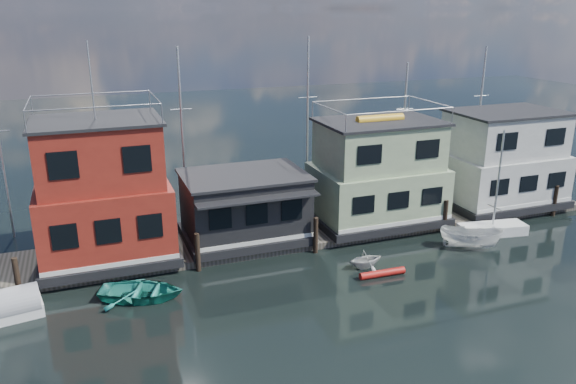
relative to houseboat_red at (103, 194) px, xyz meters
name	(u,v)px	position (x,y,z in m)	size (l,w,h in m)	color
ground	(334,345)	(8.50, -12.00, -4.10)	(160.00, 160.00, 0.00)	black
dock	(253,239)	(8.50, 0.00, -3.90)	(48.00, 5.00, 0.40)	#595147
houseboat_red	(103,194)	(0.00, 0.00, 0.00)	(7.40, 5.90, 11.86)	black
houseboat_dark	(245,206)	(8.00, -0.02, -1.69)	(7.40, 6.10, 4.06)	black
houseboat_green	(377,174)	(17.00, 0.00, -0.55)	(8.40, 5.90, 7.03)	black
houseboat_white	(502,160)	(27.00, 0.00, -0.57)	(8.40, 5.90, 6.66)	black
pilings	(262,243)	(8.17, -2.80, -3.00)	(42.28, 0.28, 2.20)	#2D2116
background_masts	(291,130)	(13.26, 6.00, 1.45)	(36.40, 0.16, 12.00)	silver
dinghy_white	(366,259)	(13.31, -5.67, -3.57)	(1.75, 2.03, 1.07)	silver
dinghy_teal	(141,291)	(1.20, -4.97, -3.67)	(2.97, 4.16, 0.86)	teal
red_kayak	(382,273)	(13.67, -6.93, -3.91)	(0.38, 0.38, 2.62)	red
day_sailer	(492,228)	(23.25, -4.08, -3.70)	(4.46, 2.08, 6.76)	white
motorboat	(471,238)	(20.49, -5.46, -3.40)	(1.37, 3.65, 1.41)	white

